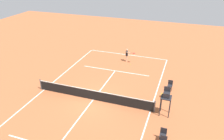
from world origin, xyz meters
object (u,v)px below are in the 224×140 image
object	(u,v)px
player_serving	(127,54)
courtside_chair_far	(163,134)
tennis_ball	(130,64)
umpire_chair	(166,97)
courtside_chair_mid	(170,85)
equipment_bag	(165,96)

from	to	relation	value
player_serving	courtside_chair_far	bearing A→B (deg)	31.87
tennis_ball	umpire_chair	xyz separation A→B (m)	(-4.99, 8.16, 1.57)
courtside_chair_mid	umpire_chair	bearing A→B (deg)	90.27
courtside_chair_mid	equipment_bag	size ratio (longest dim) A/B	1.25
player_serving	equipment_bag	distance (m)	8.46
player_serving	tennis_ball	world-z (taller)	player_serving
player_serving	tennis_ball	distance (m)	1.33
courtside_chair_far	equipment_bag	size ratio (longest dim) A/B	1.25
courtside_chair_mid	equipment_bag	bearing A→B (deg)	82.40
umpire_chair	tennis_ball	bearing A→B (deg)	-58.56
player_serving	courtside_chair_mid	xyz separation A→B (m)	(-5.59, 4.96, -0.42)
umpire_chair	courtside_chair_far	xyz separation A→B (m)	(-0.27, 2.97, -1.07)
umpire_chair	courtside_chair_mid	size ratio (longest dim) A/B	2.54
player_serving	courtside_chair_mid	bearing A→B (deg)	53.91
tennis_ball	umpire_chair	size ratio (longest dim) A/B	0.03
equipment_bag	tennis_ball	bearing A→B (deg)	-50.26
tennis_ball	courtside_chair_mid	xyz separation A→B (m)	(-4.97, 4.24, 0.50)
umpire_chair	equipment_bag	world-z (taller)	umpire_chair
courtside_chair_far	tennis_ball	bearing A→B (deg)	-64.73
tennis_ball	equipment_bag	world-z (taller)	equipment_bag
umpire_chair	courtside_chair_mid	xyz separation A→B (m)	(0.02, -3.92, -1.07)
tennis_ball	equipment_bag	distance (m)	7.46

